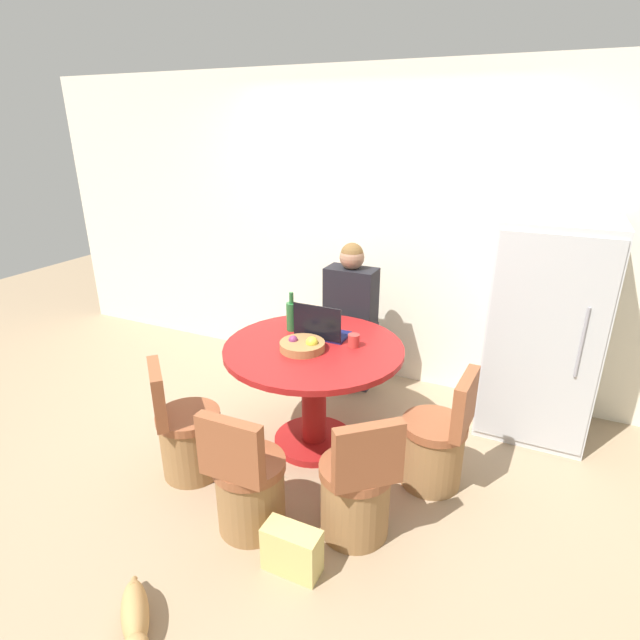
{
  "coord_description": "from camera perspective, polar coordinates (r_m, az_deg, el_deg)",
  "views": [
    {
      "loc": [
        1.31,
        -2.56,
        2.17
      ],
      "look_at": [
        -0.02,
        0.26,
        0.93
      ],
      "focal_mm": 28.0,
      "sensor_mm": 36.0,
      "label": 1
    }
  ],
  "objects": [
    {
      "name": "ground_plane",
      "position": [
        3.6,
        -1.54,
        -15.29
      ],
      "size": [
        12.0,
        12.0,
        0.0
      ],
      "primitive_type": "plane",
      "color": "#9E8466"
    },
    {
      "name": "chair_right_side",
      "position": [
        3.31,
        13.1,
        -13.87
      ],
      "size": [
        0.41,
        0.41,
        0.8
      ],
      "rotation": [
        0.0,
        0.0,
        -1.62
      ],
      "color": "olive",
      "rests_on": "ground_plane"
    },
    {
      "name": "fruit_bowl",
      "position": [
        3.27,
        -1.99,
        -2.9
      ],
      "size": [
        0.3,
        0.3,
        0.1
      ],
      "color": "olive",
      "rests_on": "dining_table"
    },
    {
      "name": "chair_near_camera",
      "position": [
        2.95,
        -8.14,
        -18.48
      ],
      "size": [
        0.41,
        0.41,
        0.8
      ],
      "rotation": [
        0.0,
        0.0,
        -3.12
      ],
      "color": "olive",
      "rests_on": "ground_plane"
    },
    {
      "name": "chair_near_right_corner",
      "position": [
        2.9,
        4.2,
        -19.12
      ],
      "size": [
        0.47,
        0.47,
        0.8
      ],
      "rotation": [
        0.0,
        0.0,
        -2.42
      ],
      "color": "olive",
      "rests_on": "ground_plane"
    },
    {
      "name": "dining_table",
      "position": [
        3.43,
        -0.72,
        -6.36
      ],
      "size": [
        1.21,
        1.21,
        0.78
      ],
      "color": "maroon",
      "rests_on": "ground_plane"
    },
    {
      "name": "cat",
      "position": [
        2.75,
        -20.37,
        -29.26
      ],
      "size": [
        0.37,
        0.36,
        0.17
      ],
      "rotation": [
        0.0,
        0.0,
        5.52
      ],
      "color": "tan",
      "rests_on": "ground_plane"
    },
    {
      "name": "laptop",
      "position": [
        3.45,
        0.12,
        -1.09
      ],
      "size": [
        0.35,
        0.22,
        0.25
      ],
      "rotation": [
        0.0,
        0.0,
        3.14
      ],
      "color": "#141947",
      "rests_on": "dining_table"
    },
    {
      "name": "person_seated",
      "position": [
        4.08,
        3.73,
        0.68
      ],
      "size": [
        0.4,
        0.37,
        1.31
      ],
      "rotation": [
        0.0,
        0.0,
        3.14
      ],
      "color": "#2D2D38",
      "rests_on": "ground_plane"
    },
    {
      "name": "handbag",
      "position": [
        2.81,
        -3.22,
        -24.76
      ],
      "size": [
        0.3,
        0.14,
        0.26
      ],
      "color": "tan",
      "rests_on": "ground_plane"
    },
    {
      "name": "bottle",
      "position": [
        3.55,
        -3.25,
        0.51
      ],
      "size": [
        0.08,
        0.08,
        0.28
      ],
      "color": "#23602D",
      "rests_on": "dining_table"
    },
    {
      "name": "refrigerator",
      "position": [
        3.88,
        24.26,
        -1.08
      ],
      "size": [
        0.74,
        0.66,
        1.58
      ],
      "color": "silver",
      "rests_on": "ground_plane"
    },
    {
      "name": "wall_back",
      "position": [
        4.3,
        7.05,
        9.88
      ],
      "size": [
        7.0,
        0.06,
        2.6
      ],
      "color": "silver",
      "rests_on": "ground_plane"
    },
    {
      "name": "coffee_cup",
      "position": [
        3.31,
        3.87,
        -2.36
      ],
      "size": [
        0.08,
        0.08,
        0.09
      ],
      "color": "#B2332D",
      "rests_on": "dining_table"
    },
    {
      "name": "chair_near_left_corner",
      "position": [
        3.42,
        -14.93,
        -12.77
      ],
      "size": [
        0.47,
        0.47,
        0.8
      ],
      "rotation": [
        0.0,
        0.0,
        2.38
      ],
      "color": "olive",
      "rests_on": "ground_plane"
    }
  ]
}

